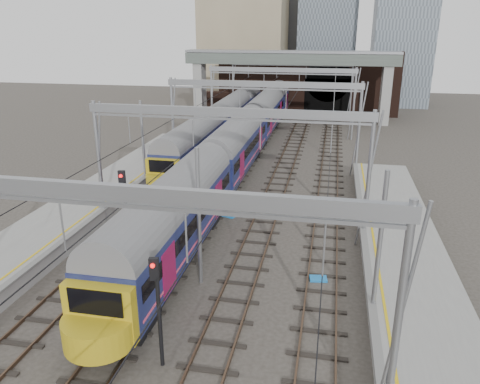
% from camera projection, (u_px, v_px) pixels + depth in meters
% --- Properties ---
extents(ground, '(160.00, 160.00, 0.00)m').
position_uv_depth(ground, '(189.00, 304.00, 21.77)').
color(ground, '#38332D').
rests_on(ground, ground).
extents(platform_left, '(4.32, 55.00, 1.12)m').
position_uv_depth(platform_left, '(25.00, 250.00, 25.78)').
color(platform_left, gray).
rests_on(platform_left, ground).
extents(platform_right, '(4.32, 47.00, 1.12)m').
position_uv_depth(platform_right, '(427.00, 341.00, 18.32)').
color(platform_right, gray).
rests_on(platform_right, ground).
extents(tracks, '(14.40, 80.00, 0.22)m').
position_uv_depth(tracks, '(248.00, 196.00, 35.63)').
color(tracks, '#4C3828').
rests_on(tracks, ground).
extents(overhead_line, '(16.80, 80.00, 8.00)m').
position_uv_depth(overhead_line, '(262.00, 97.00, 39.44)').
color(overhead_line, gray).
rests_on(overhead_line, ground).
extents(retaining_wall, '(28.00, 2.75, 9.00)m').
position_uv_depth(retaining_wall, '(303.00, 84.00, 68.07)').
color(retaining_wall, black).
rests_on(retaining_wall, ground).
extents(overbridge, '(28.00, 3.00, 9.25)m').
position_uv_depth(overbridge, '(290.00, 66.00, 61.86)').
color(overbridge, gray).
rests_on(overbridge, ground).
extents(train_main, '(2.87, 66.31, 4.91)m').
position_uv_depth(train_main, '(252.00, 127.00, 47.63)').
color(train_main, black).
rests_on(train_main, ground).
extents(train_second, '(2.60, 45.11, 4.54)m').
position_uv_depth(train_second, '(229.00, 115.00, 54.90)').
color(train_second, black).
rests_on(train_second, ground).
extents(signal_near_left, '(0.39, 0.47, 5.09)m').
position_uv_depth(signal_near_left, '(125.00, 204.00, 25.14)').
color(signal_near_left, black).
rests_on(signal_near_left, ground).
extents(signal_near_centre, '(0.36, 0.46, 4.65)m').
position_uv_depth(signal_near_centre, '(157.00, 299.00, 16.80)').
color(signal_near_centre, black).
rests_on(signal_near_centre, ground).
extents(equip_cover_a, '(0.88, 0.77, 0.09)m').
position_uv_depth(equip_cover_a, '(152.00, 290.00, 22.83)').
color(equip_cover_a, blue).
rests_on(equip_cover_a, ground).
extents(equip_cover_b, '(1.11, 0.93, 0.11)m').
position_uv_depth(equip_cover_b, '(229.00, 215.00, 31.87)').
color(equip_cover_b, blue).
rests_on(equip_cover_b, ground).
extents(equip_cover_c, '(0.95, 0.74, 0.10)m').
position_uv_depth(equip_cover_c, '(318.00, 279.00, 23.85)').
color(equip_cover_c, blue).
rests_on(equip_cover_c, ground).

